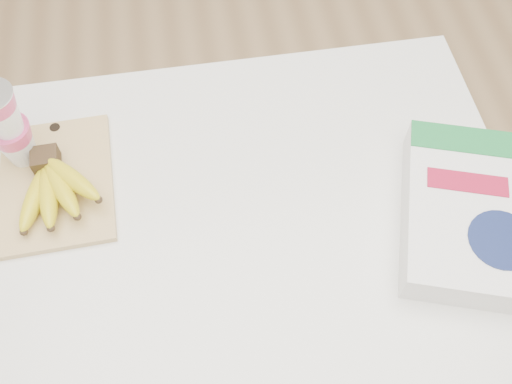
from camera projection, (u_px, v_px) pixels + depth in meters
table at (225, 297)px, 1.38m from camera, size 1.11×0.74×0.83m
cutting_board at (57, 183)px, 1.05m from camera, size 0.21×0.28×0.01m
bananas at (53, 187)px, 1.01m from camera, size 0.16×0.17×0.06m
yogurt_stack at (7, 125)px, 0.99m from camera, size 0.08×0.08×0.18m
cereal_box at (469, 213)px, 0.99m from camera, size 0.31×0.37×0.07m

